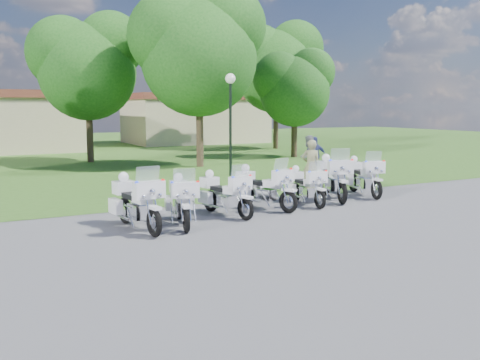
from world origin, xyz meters
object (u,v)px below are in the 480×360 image
motorcycle_6 (363,176)px  motorcycle_0 (136,202)px  motorcycle_3 (263,187)px  motorcycle_2 (224,193)px  motorcycle_5 (332,177)px  lamp_post (230,100)px  motorcycle_4 (306,185)px  bystander_a (311,166)px  motorcycle_1 (181,200)px  bystander_c (315,156)px  bystander_b (308,158)px

motorcycle_6 → motorcycle_0: bearing=23.3°
motorcycle_3 → motorcycle_2: bearing=-5.6°
motorcycle_5 → lamp_post: size_ratio=0.55×
motorcycle_4 → bystander_a: 2.65m
motorcycle_3 → motorcycle_5: motorcycle_5 is taller
motorcycle_6 → bystander_a: bearing=-40.2°
motorcycle_2 → motorcycle_1: bearing=9.3°
motorcycle_6 → lamp_post: bearing=-61.4°
motorcycle_5 → bystander_c: (3.25, 5.43, 0.12)m
bystander_b → motorcycle_3: bearing=26.4°
motorcycle_1 → motorcycle_2: 1.63m
bystander_b → motorcycle_4: bearing=36.8°
motorcycle_5 → motorcycle_6: size_ratio=1.06×
motorcycle_6 → bystander_a: 1.91m
motorcycle_2 → bystander_b: bystander_b is taller
motorcycle_6 → bystander_c: 5.65m
motorcycle_1 → motorcycle_6: size_ratio=0.97×
motorcycle_3 → lamp_post: (2.60, 7.20, 2.68)m
motorcycle_2 → motorcycle_4: motorcycle_2 is taller
motorcycle_0 → motorcycle_4: bearing=-177.8°
motorcycle_1 → bystander_b: bearing=-129.6°
bystander_b → lamp_post: bearing=-63.7°
bystander_a → bystander_b: size_ratio=1.01×
motorcycle_1 → bystander_a: bystander_a is taller
motorcycle_4 → bystander_c: bystander_c is taller
lamp_post → bystander_b: size_ratio=2.42×
motorcycle_3 → bystander_b: size_ratio=1.23×
motorcycle_4 → motorcycle_6: motorcycle_6 is taller
motorcycle_6 → bystander_a: bystander_a is taller
motorcycle_2 → motorcycle_5: bearing=178.2°
motorcycle_0 → lamp_post: bearing=-136.3°
motorcycle_6 → bystander_c: bystander_c is taller
motorcycle_1 → motorcycle_5: motorcycle_5 is taller
motorcycle_0 → lamp_post: 10.81m
motorcycle_4 → bystander_a: bystander_a is taller
lamp_post → motorcycle_2: bearing=-118.3°
motorcycle_0 → motorcycle_2: motorcycle_0 is taller
motorcycle_5 → motorcycle_2: bearing=30.7°
motorcycle_2 → bystander_c: bystander_c is taller
motorcycle_0 → motorcycle_3: motorcycle_0 is taller
motorcycle_2 → bystander_a: (4.66, 2.37, 0.30)m
motorcycle_2 → motorcycle_5: (4.36, 0.74, 0.10)m
motorcycle_5 → bystander_b: size_ratio=1.34×
bystander_a → motorcycle_3: bearing=56.4°
motorcycle_0 → bystander_c: (10.32, 6.69, 0.16)m
motorcycle_0 → bystander_a: bearing=-164.8°
bystander_b → motorcycle_0: bearing=14.2°
motorcycle_2 → bystander_b: 8.13m
motorcycle_1 → motorcycle_2: bearing=-143.9°
motorcycle_2 → motorcycle_0: bearing=-0.6°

